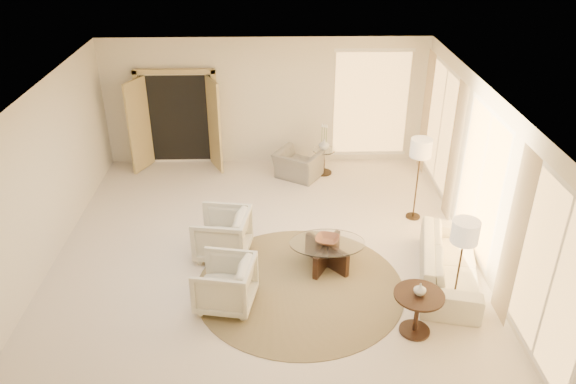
{
  "coord_description": "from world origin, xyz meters",
  "views": [
    {
      "loc": [
        0.2,
        -7.68,
        5.42
      ],
      "look_at": [
        0.4,
        0.4,
        1.1
      ],
      "focal_mm": 35.0,
      "sensor_mm": 36.0,
      "label": 1
    }
  ],
  "objects_px": {
    "armchair_left": "(222,232)",
    "armchair_right": "(225,281)",
    "side_table": "(324,159)",
    "sofa": "(449,263)",
    "accent_chair": "(298,161)",
    "bowl": "(327,240)",
    "side_vase": "(324,144)",
    "coffee_table": "(327,251)",
    "end_table": "(418,306)",
    "floor_lamp_near": "(421,152)",
    "end_vase": "(420,289)",
    "floor_lamp_far": "(465,236)"
  },
  "relations": [
    {
      "from": "armchair_left",
      "to": "armchair_right",
      "type": "distance_m",
      "value": 1.32
    },
    {
      "from": "side_table",
      "to": "sofa",
      "type": "bearing_deg",
      "value": -66.78
    },
    {
      "from": "accent_chair",
      "to": "bowl",
      "type": "distance_m",
      "value": 3.27
    },
    {
      "from": "side_vase",
      "to": "accent_chair",
      "type": "bearing_deg",
      "value": -161.55
    },
    {
      "from": "sofa",
      "to": "armchair_left",
      "type": "relative_size",
      "value": 2.49
    },
    {
      "from": "armchair_right",
      "to": "coffee_table",
      "type": "distance_m",
      "value": 1.85
    },
    {
      "from": "armchair_left",
      "to": "bowl",
      "type": "relative_size",
      "value": 2.32
    },
    {
      "from": "armchair_right",
      "to": "accent_chair",
      "type": "bearing_deg",
      "value": 173.91
    },
    {
      "from": "side_vase",
      "to": "end_table",
      "type": "bearing_deg",
      "value": -80.17
    },
    {
      "from": "armchair_right",
      "to": "side_vase",
      "type": "distance_m",
      "value": 4.75
    },
    {
      "from": "side_table",
      "to": "bowl",
      "type": "distance_m",
      "value": 3.45
    },
    {
      "from": "sofa",
      "to": "end_table",
      "type": "xyz_separation_m",
      "value": [
        -0.78,
        -1.18,
        0.12
      ]
    },
    {
      "from": "armchair_left",
      "to": "end_table",
      "type": "relative_size",
      "value": 1.28
    },
    {
      "from": "armchair_left",
      "to": "side_table",
      "type": "height_order",
      "value": "armchair_left"
    },
    {
      "from": "floor_lamp_near",
      "to": "bowl",
      "type": "xyz_separation_m",
      "value": [
        -1.77,
        -1.51,
        -0.86
      ]
    },
    {
      "from": "armchair_right",
      "to": "side_vase",
      "type": "xyz_separation_m",
      "value": [
        1.8,
        4.39,
        0.26
      ]
    },
    {
      "from": "armchair_right",
      "to": "end_vase",
      "type": "relative_size",
      "value": 4.71
    },
    {
      "from": "end_vase",
      "to": "side_vase",
      "type": "distance_m",
      "value": 5.12
    },
    {
      "from": "accent_chair",
      "to": "side_table",
      "type": "height_order",
      "value": "accent_chair"
    },
    {
      "from": "accent_chair",
      "to": "armchair_left",
      "type": "bearing_deg",
      "value": 95.78
    },
    {
      "from": "end_table",
      "to": "armchair_left",
      "type": "bearing_deg",
      "value": 145.03
    },
    {
      "from": "sofa",
      "to": "side_table",
      "type": "relative_size",
      "value": 3.91
    },
    {
      "from": "end_table",
      "to": "bowl",
      "type": "distance_m",
      "value": 1.94
    },
    {
      "from": "coffee_table",
      "to": "bowl",
      "type": "xyz_separation_m",
      "value": [
        0.0,
        -0.0,
        0.21
      ]
    },
    {
      "from": "armchair_left",
      "to": "floor_lamp_far",
      "type": "bearing_deg",
      "value": 74.0
    },
    {
      "from": "floor_lamp_far",
      "to": "side_vase",
      "type": "height_order",
      "value": "floor_lamp_far"
    },
    {
      "from": "armchair_left",
      "to": "side_vase",
      "type": "height_order",
      "value": "armchair_left"
    },
    {
      "from": "side_table",
      "to": "end_vase",
      "type": "bearing_deg",
      "value": -80.17
    },
    {
      "from": "floor_lamp_near",
      "to": "sofa",
      "type": "bearing_deg",
      "value": -86.71
    },
    {
      "from": "coffee_table",
      "to": "floor_lamp_far",
      "type": "relative_size",
      "value": 0.87
    },
    {
      "from": "accent_chair",
      "to": "side_vase",
      "type": "bearing_deg",
      "value": -130.15
    },
    {
      "from": "end_vase",
      "to": "accent_chair",
      "type": "bearing_deg",
      "value": 106.46
    },
    {
      "from": "coffee_table",
      "to": "floor_lamp_far",
      "type": "xyz_separation_m",
      "value": [
        1.73,
        -1.22,
        1.04
      ]
    },
    {
      "from": "armchair_left",
      "to": "armchair_right",
      "type": "bearing_deg",
      "value": 14.85
    },
    {
      "from": "armchair_left",
      "to": "side_vase",
      "type": "bearing_deg",
      "value": 156.46
    },
    {
      "from": "armchair_right",
      "to": "end_table",
      "type": "relative_size",
      "value": 1.21
    },
    {
      "from": "side_table",
      "to": "floor_lamp_far",
      "type": "distance_m",
      "value": 5.0
    },
    {
      "from": "sofa",
      "to": "side_vase",
      "type": "xyz_separation_m",
      "value": [
        -1.66,
        3.86,
        0.36
      ]
    },
    {
      "from": "sofa",
      "to": "accent_chair",
      "type": "bearing_deg",
      "value": 44.48
    },
    {
      "from": "floor_lamp_near",
      "to": "bowl",
      "type": "distance_m",
      "value": 2.48
    },
    {
      "from": "sofa",
      "to": "side_vase",
      "type": "bearing_deg",
      "value": 36.6
    },
    {
      "from": "sofa",
      "to": "bowl",
      "type": "distance_m",
      "value": 1.94
    },
    {
      "from": "sofa",
      "to": "end_table",
      "type": "bearing_deg",
      "value": 159.77
    },
    {
      "from": "armchair_left",
      "to": "floor_lamp_far",
      "type": "relative_size",
      "value": 0.57
    },
    {
      "from": "armchair_left",
      "to": "end_vase",
      "type": "height_order",
      "value": "armchair_left"
    },
    {
      "from": "floor_lamp_far",
      "to": "end_vase",
      "type": "distance_m",
      "value": 0.94
    },
    {
      "from": "accent_chair",
      "to": "floor_lamp_far",
      "type": "distance_m",
      "value": 5.01
    },
    {
      "from": "end_table",
      "to": "side_table",
      "type": "xyz_separation_m",
      "value": [
        -0.87,
        5.04,
        -0.11
      ]
    },
    {
      "from": "floor_lamp_near",
      "to": "floor_lamp_far",
      "type": "bearing_deg",
      "value": -90.92
    },
    {
      "from": "armchair_right",
      "to": "armchair_left",
      "type": "bearing_deg",
      "value": -163.53
    }
  ]
}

